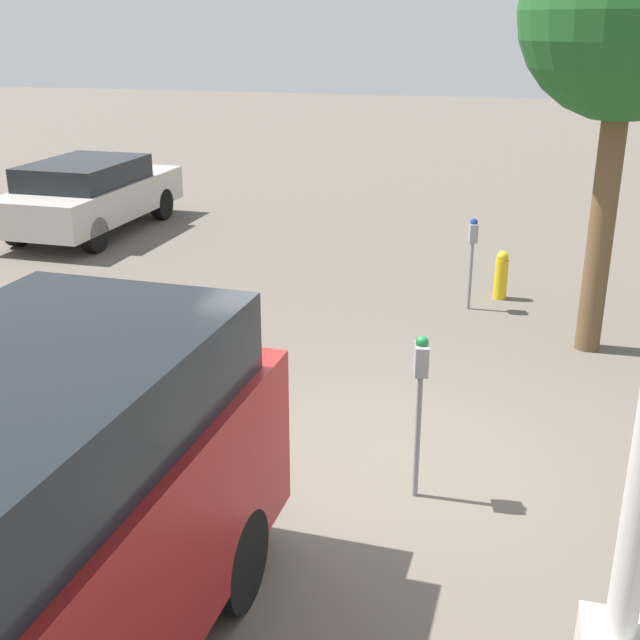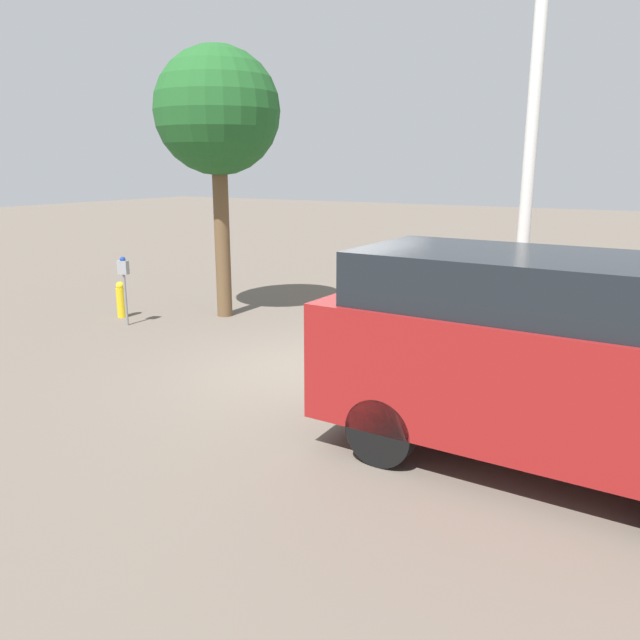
{
  "view_description": "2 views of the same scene",
  "coord_description": "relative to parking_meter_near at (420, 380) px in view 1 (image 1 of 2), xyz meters",
  "views": [
    {
      "loc": [
        6.51,
        1.16,
        3.91
      ],
      "look_at": [
        -0.19,
        -0.63,
        1.33
      ],
      "focal_mm": 45.0,
      "sensor_mm": 36.0,
      "label": 1
    },
    {
      "loc": [
        4.6,
        -7.75,
        3.02
      ],
      "look_at": [
        0.25,
        -0.47,
        0.91
      ],
      "focal_mm": 35.0,
      "sensor_mm": 36.0,
      "label": 2
    }
  ],
  "objects": [
    {
      "name": "ground_plane",
      "position": [
        -0.42,
        -0.4,
        -1.11
      ],
      "size": [
        80.0,
        80.0,
        0.0
      ],
      "primitive_type": "plane",
      "color": "#60564C"
    },
    {
      "name": "parking_meter_near",
      "position": [
        0.0,
        0.0,
        0.0
      ],
      "size": [
        0.22,
        0.15,
        1.51
      ],
      "rotation": [
        0.0,
        0.0,
        0.22
      ],
      "color": "gray",
      "rests_on": "ground"
    },
    {
      "name": "parking_meter_far",
      "position": [
        -5.06,
        0.01,
        -0.12
      ],
      "size": [
        0.22,
        0.15,
        1.34
      ],
      "rotation": [
        0.0,
        0.0,
        0.22
      ],
      "color": "gray",
      "rests_on": "ground"
    },
    {
      "name": "car_distant",
      "position": [
        -7.72,
        -7.57,
        -0.34
      ],
      "size": [
        4.37,
        1.88,
        1.43
      ],
      "rotation": [
        0.0,
        0.0,
        3.13
      ],
      "color": "#B7B2A8",
      "rests_on": "ground"
    },
    {
      "name": "street_tree",
      "position": [
        -3.95,
        1.61,
        2.87
      ],
      "size": [
        2.42,
        2.42,
        5.24
      ],
      "color": "brown",
      "rests_on": "ground"
    },
    {
      "name": "fire_hydrant",
      "position": [
        -5.66,
        0.42,
        -0.74
      ],
      "size": [
        0.19,
        0.19,
        0.74
      ],
      "color": "gold",
      "rests_on": "ground"
    }
  ]
}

